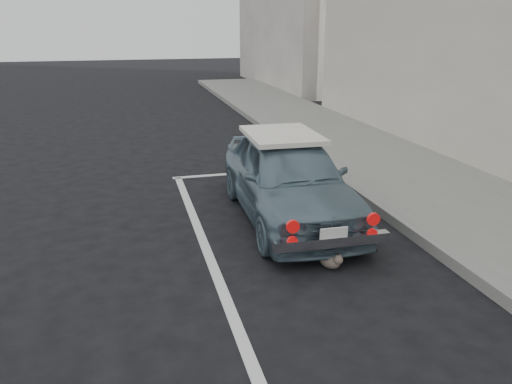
{
  "coord_description": "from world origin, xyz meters",
  "views": [
    {
      "loc": [
        -1.77,
        -2.52,
        2.75
      ],
      "look_at": [
        -0.26,
        3.19,
        0.75
      ],
      "focal_mm": 35.0,
      "sensor_mm": 36.0,
      "label": 1
    }
  ],
  "objects": [
    {
      "name": "cat",
      "position": [
        0.44,
        2.39,
        0.1
      ],
      "size": [
        0.29,
        0.4,
        0.23
      ],
      "rotation": [
        0.0,
        0.0,
        0.41
      ],
      "color": "#645A4C",
      "rests_on": "ground"
    },
    {
      "name": "retro_coupe",
      "position": [
        0.46,
        4.09,
        0.63
      ],
      "size": [
        1.57,
        3.69,
        1.24
      ],
      "rotation": [
        0.0,
        0.0,
        -0.03
      ],
      "color": "slate",
      "rests_on": "ground"
    },
    {
      "name": "pline_front",
      "position": [
        0.5,
        6.5,
        0.0
      ],
      "size": [
        3.0,
        0.12,
        0.01
      ],
      "primitive_type": "cube",
      "color": "silver",
      "rests_on": "ground"
    },
    {
      "name": "pline_side",
      "position": [
        -0.9,
        3.0,
        0.0
      ],
      "size": [
        0.12,
        7.0,
        0.01
      ],
      "primitive_type": "cube",
      "color": "silver",
      "rests_on": "ground"
    }
  ]
}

